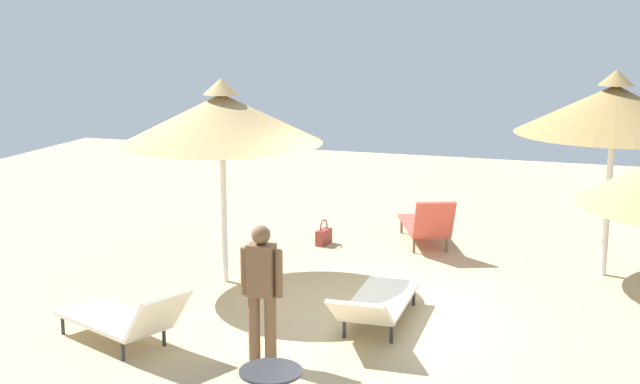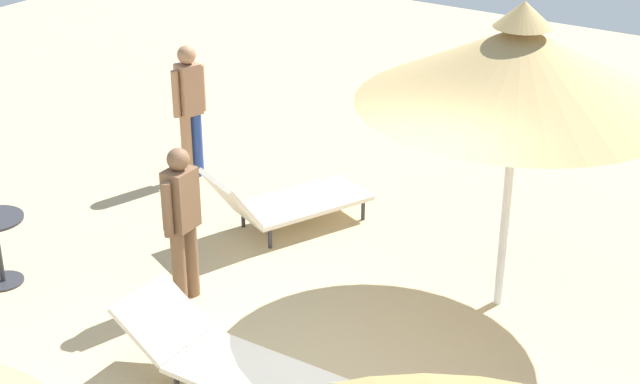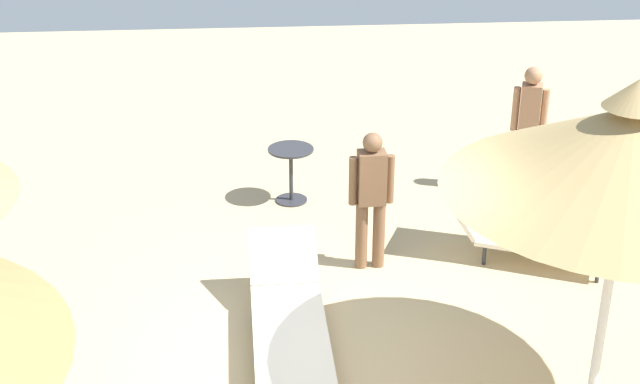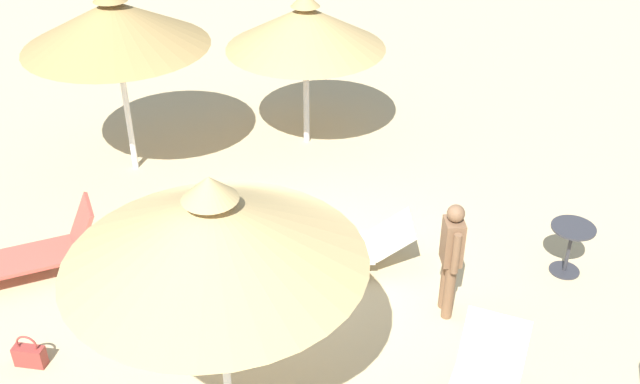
{
  "view_description": "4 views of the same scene",
  "coord_description": "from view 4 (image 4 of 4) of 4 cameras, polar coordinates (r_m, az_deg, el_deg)",
  "views": [
    {
      "loc": [
        -2.52,
        10.14,
        3.8
      ],
      "look_at": [
        0.62,
        0.44,
        1.62
      ],
      "focal_mm": 48.57,
      "sensor_mm": 36.0,
      "label": 1
    },
    {
      "loc": [
        -5.03,
        -3.5,
        4.82
      ],
      "look_at": [
        0.54,
        0.18,
        1.67
      ],
      "focal_mm": 54.36,
      "sensor_mm": 36.0,
      "label": 2
    },
    {
      "loc": [
        -0.38,
        -6.48,
        4.82
      ],
      "look_at": [
        0.19,
        0.65,
        1.47
      ],
      "focal_mm": 50.25,
      "sensor_mm": 36.0,
      "label": 3
    },
    {
      "loc": [
        7.66,
        0.24,
        6.04
      ],
      "look_at": [
        -0.08,
        0.36,
        1.17
      ],
      "focal_mm": 41.53,
      "sensor_mm": 36.0,
      "label": 4
    }
  ],
  "objects": [
    {
      "name": "side_table_round",
      "position": [
        9.98,
        18.75,
        -3.63
      ],
      "size": [
        0.56,
        0.56,
        0.7
      ],
      "color": "#2D2D33",
      "rests_on": "ground"
    },
    {
      "name": "person_standing_edge",
      "position": [
        8.73,
        10.07,
        -4.72
      ],
      "size": [
        0.48,
        0.23,
        1.54
      ],
      "color": "brown",
      "rests_on": "ground"
    },
    {
      "name": "parasol_umbrella_near_right",
      "position": [
        11.35,
        -15.59,
        12.39
      ],
      "size": [
        2.74,
        2.74,
        2.97
      ],
      "color": "white",
      "rests_on": "ground"
    },
    {
      "name": "lounge_chair_far_right",
      "position": [
        10.14,
        -21.07,
        -4.23
      ],
      "size": [
        1.23,
        1.87,
        0.91
      ],
      "color": "#CC4C3F",
      "rests_on": "ground"
    },
    {
      "name": "handbag",
      "position": [
        8.99,
        -21.48,
        -11.6
      ],
      "size": [
        0.2,
        0.37,
        0.42
      ],
      "color": "maroon",
      "rests_on": "ground"
    },
    {
      "name": "lounge_chair_front",
      "position": [
        9.65,
        1.02,
        -4.12
      ],
      "size": [
        0.71,
        2.14,
        0.68
      ],
      "color": "silver",
      "rests_on": "ground"
    },
    {
      "name": "ground",
      "position": [
        9.79,
        -2.11,
        -6.3
      ],
      "size": [
        24.0,
        24.0,
        0.1
      ],
      "primitive_type": "cube",
      "color": "tan"
    },
    {
      "name": "parasol_umbrella_near_left",
      "position": [
        11.94,
        -1.12,
        12.59
      ],
      "size": [
        2.57,
        2.57,
        2.59
      ],
      "color": "#B2B2B7",
      "rests_on": "ground"
    },
    {
      "name": "parasol_umbrella_center",
      "position": [
        6.52,
        -8.24,
        -2.93
      ],
      "size": [
        2.77,
        2.77,
        2.87
      ],
      "color": "white",
      "rests_on": "ground"
    }
  ]
}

